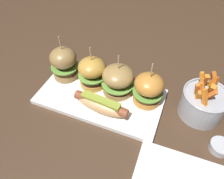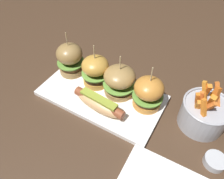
{
  "view_description": "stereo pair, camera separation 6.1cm",
  "coord_description": "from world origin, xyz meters",
  "px_view_note": "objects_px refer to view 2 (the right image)",
  "views": [
    {
      "loc": [
        0.19,
        -0.39,
        0.5
      ],
      "look_at": [
        0.04,
        0.0,
        0.05
      ],
      "focal_mm": 33.94,
      "sensor_mm": 36.0,
      "label": 1
    },
    {
      "loc": [
        0.25,
        -0.36,
        0.5
      ],
      "look_at": [
        0.04,
        0.0,
        0.05
      ],
      "focal_mm": 33.94,
      "sensor_mm": 36.0,
      "label": 2
    }
  ],
  "objects_px": {
    "slider_far_right": "(148,93)",
    "platter_main": "(102,95)",
    "slider_center_left": "(96,71)",
    "hot_dog": "(99,103)",
    "slider_center_right": "(119,81)",
    "fries_bucket": "(204,113)",
    "sauce_ramekin": "(215,161)",
    "slider_far_left": "(70,59)"
  },
  "relations": [
    {
      "from": "slider_far_right",
      "to": "hot_dog",
      "type": "bearing_deg",
      "value": -143.29
    },
    {
      "from": "hot_dog",
      "to": "sauce_ramekin",
      "type": "distance_m",
      "value": 0.33
    },
    {
      "from": "platter_main",
      "to": "hot_dog",
      "type": "distance_m",
      "value": 0.06
    },
    {
      "from": "platter_main",
      "to": "slider_far_left",
      "type": "distance_m",
      "value": 0.16
    },
    {
      "from": "platter_main",
      "to": "slider_far_right",
      "type": "height_order",
      "value": "slider_far_right"
    },
    {
      "from": "platter_main",
      "to": "fries_bucket",
      "type": "bearing_deg",
      "value": 10.94
    },
    {
      "from": "slider_far_left",
      "to": "sauce_ramekin",
      "type": "relative_size",
      "value": 2.87
    },
    {
      "from": "slider_center_right",
      "to": "fries_bucket",
      "type": "xyz_separation_m",
      "value": [
        0.25,
        0.02,
        -0.02
      ]
    },
    {
      "from": "slider_far_left",
      "to": "slider_far_right",
      "type": "height_order",
      "value": "slider_far_left"
    },
    {
      "from": "platter_main",
      "to": "sauce_ramekin",
      "type": "height_order",
      "value": "sauce_ramekin"
    },
    {
      "from": "hot_dog",
      "to": "slider_far_left",
      "type": "xyz_separation_m",
      "value": [
        -0.17,
        0.09,
        0.03
      ]
    },
    {
      "from": "slider_far_left",
      "to": "sauce_ramekin",
      "type": "bearing_deg",
      "value": -9.7
    },
    {
      "from": "platter_main",
      "to": "slider_center_right",
      "type": "xyz_separation_m",
      "value": [
        0.04,
        0.04,
        0.05
      ]
    },
    {
      "from": "fries_bucket",
      "to": "slider_center_left",
      "type": "bearing_deg",
      "value": -176.53
    },
    {
      "from": "slider_center_left",
      "to": "slider_far_left",
      "type": "bearing_deg",
      "value": 178.21
    },
    {
      "from": "platter_main",
      "to": "hot_dog",
      "type": "bearing_deg",
      "value": -64.27
    },
    {
      "from": "fries_bucket",
      "to": "slider_center_right",
      "type": "bearing_deg",
      "value": -175.58
    },
    {
      "from": "slider_far_left",
      "to": "sauce_ramekin",
      "type": "height_order",
      "value": "slider_far_left"
    },
    {
      "from": "slider_center_left",
      "to": "fries_bucket",
      "type": "xyz_separation_m",
      "value": [
        0.33,
        0.02,
        -0.02
      ]
    },
    {
      "from": "platter_main",
      "to": "fries_bucket",
      "type": "relative_size",
      "value": 2.81
    },
    {
      "from": "slider_center_left",
      "to": "slider_far_right",
      "type": "xyz_separation_m",
      "value": [
        0.18,
        -0.0,
        -0.0
      ]
    },
    {
      "from": "platter_main",
      "to": "slider_center_right",
      "type": "height_order",
      "value": "slider_center_right"
    },
    {
      "from": "slider_center_right",
      "to": "slider_far_right",
      "type": "height_order",
      "value": "slider_far_right"
    },
    {
      "from": "hot_dog",
      "to": "slider_center_left",
      "type": "relative_size",
      "value": 1.15
    },
    {
      "from": "platter_main",
      "to": "slider_far_right",
      "type": "distance_m",
      "value": 0.15
    },
    {
      "from": "slider_center_left",
      "to": "slider_far_right",
      "type": "distance_m",
      "value": 0.18
    },
    {
      "from": "slider_center_left",
      "to": "fries_bucket",
      "type": "relative_size",
      "value": 1.06
    },
    {
      "from": "slider_center_left",
      "to": "fries_bucket",
      "type": "distance_m",
      "value": 0.33
    },
    {
      "from": "hot_dog",
      "to": "fries_bucket",
      "type": "height_order",
      "value": "fries_bucket"
    },
    {
      "from": "hot_dog",
      "to": "fries_bucket",
      "type": "distance_m",
      "value": 0.29
    },
    {
      "from": "slider_far_right",
      "to": "sauce_ramekin",
      "type": "xyz_separation_m",
      "value": [
        0.22,
        -0.08,
        -0.05
      ]
    },
    {
      "from": "hot_dog",
      "to": "slider_center_left",
      "type": "bearing_deg",
      "value": 127.59
    },
    {
      "from": "slider_far_right",
      "to": "platter_main",
      "type": "bearing_deg",
      "value": -166.44
    },
    {
      "from": "hot_dog",
      "to": "platter_main",
      "type": "bearing_deg",
      "value": 115.73
    },
    {
      "from": "platter_main",
      "to": "slider_center_left",
      "type": "relative_size",
      "value": 2.65
    },
    {
      "from": "slider_far_left",
      "to": "fries_bucket",
      "type": "height_order",
      "value": "slider_far_left"
    },
    {
      "from": "hot_dog",
      "to": "slider_center_left",
      "type": "xyz_separation_m",
      "value": [
        -0.07,
        0.09,
        0.03
      ]
    },
    {
      "from": "hot_dog",
      "to": "slider_far_left",
      "type": "relative_size",
      "value": 1.09
    },
    {
      "from": "platter_main",
      "to": "slider_far_left",
      "type": "height_order",
      "value": "slider_far_left"
    },
    {
      "from": "fries_bucket",
      "to": "sauce_ramekin",
      "type": "xyz_separation_m",
      "value": [
        0.06,
        -0.1,
        -0.03
      ]
    },
    {
      "from": "slider_far_left",
      "to": "slider_center_right",
      "type": "distance_m",
      "value": 0.18
    },
    {
      "from": "slider_far_left",
      "to": "platter_main",
      "type": "bearing_deg",
      "value": -15.33
    }
  ]
}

